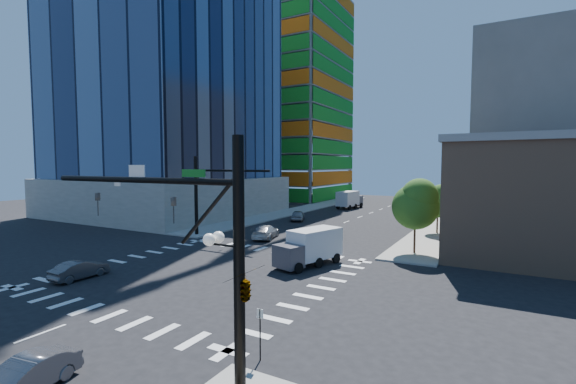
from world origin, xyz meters
The scene contains 20 objects.
ground centered at (0.00, 0.00, 0.00)m, with size 160.00×160.00×0.00m, color black.
road_markings centered at (0.00, 0.00, 0.01)m, with size 20.00×20.00×0.01m, color silver.
sidewalk_ne centered at (12.50, 40.00, 0.07)m, with size 5.00×60.00×0.15m, color #989690.
sidewalk_nw centered at (-12.50, 40.00, 0.07)m, with size 5.00×60.00×0.15m, color #989690.
office_tower centered at (-30.00, 25.00, 35.13)m, with size 30.00×30.00×71.00m.
construction_building centered at (-27.41, 61.93, 24.61)m, with size 25.16×34.50×70.60m.
commercial_building centered at (25.00, 22.00, 5.31)m, with size 20.50×22.50×10.60m.
bg_building_ne centered at (27.00, 55.00, 14.00)m, with size 24.00×30.00×28.00m, color #605B57.
signal_mast_se centered at (10.60, -11.50, 5.01)m, with size 10.51×2.48×9.00m.
signal_mast_nw centered at (-10.00, 11.50, 5.49)m, with size 10.20×0.40×9.00m.
tree_south centered at (12.63, 13.90, 4.69)m, with size 4.16×4.16×6.82m.
tree_north centered at (12.93, 25.90, 3.99)m, with size 3.54×3.52×5.78m.
no_parking_sign centered at (10.70, -9.00, 1.38)m, with size 0.30×0.06×2.20m.
car_nb_right centered at (4.69, -15.07, 0.64)m, with size 1.35×3.86×1.27m, color #56565C.
car_nb_far centered at (2.85, 14.12, 0.74)m, with size 2.46×5.34×1.48m, color black.
car_sb_near centered at (-3.48, 13.80, 0.75)m, with size 2.11×5.19×1.50m, color #B9B9B9.
car_sb_mid centered at (-6.73, 27.78, 0.76)m, with size 1.80×4.48×1.53m, color #96989D.
car_sb_cross centered at (-6.99, -5.54, 0.66)m, with size 1.39×3.98×1.31m, color #48494D.
box_truck_near centered at (5.74, 5.55, 1.29)m, with size 3.92×6.02×2.92m.
box_truck_far centered at (-5.57, 46.90, 1.44)m, with size 3.30×6.46×3.26m.
Camera 1 is at (19.25, -22.01, 8.14)m, focal length 24.00 mm.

